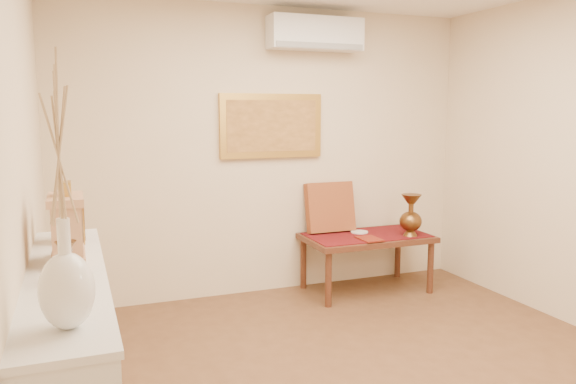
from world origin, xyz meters
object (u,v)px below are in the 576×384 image
mantel_clock (67,228)px  low_table (367,242)px  white_vase (61,188)px  display_ledge (71,370)px  brass_urn_tall (411,211)px  wooden_chest (70,221)px

mantel_clock → low_table: bearing=32.1°
white_vase → display_ledge: white_vase is taller
brass_urn_tall → display_ledge: bearing=-150.9°
display_ledge → low_table: display_ledge is taller
wooden_chest → low_table: size_ratio=0.20×
mantel_clock → low_table: 3.21m
display_ledge → wooden_chest: wooden_chest is taller
mantel_clock → wooden_chest: (0.01, 0.47, -0.05)m
white_vase → mantel_clock: 1.01m
low_table → display_ledge: bearing=-144.9°
display_ledge → wooden_chest: 0.92m
display_ledge → mantel_clock: (0.02, 0.21, 0.66)m
low_table → wooden_chest: bearing=-155.6°
white_vase → low_table: white_vase is taller
brass_urn_tall → mantel_clock: mantel_clock is taller
mantel_clock → low_table: mantel_clock is taller
white_vase → mantel_clock: size_ratio=2.44×
white_vase → low_table: 3.86m
white_vase → brass_urn_tall: white_vase is taller
brass_urn_tall → low_table: size_ratio=0.40×
white_vase → display_ledge: (-0.02, 0.75, -0.99)m
mantel_clock → wooden_chest: bearing=88.7°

